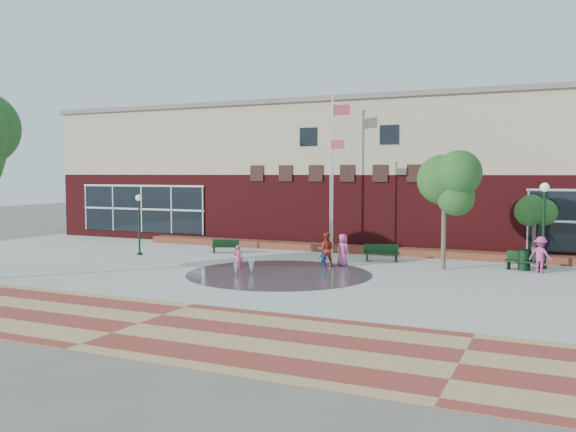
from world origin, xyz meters
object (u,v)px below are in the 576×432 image
at_px(flagpole_left, 334,166).
at_px(trash_can, 524,260).
at_px(bench_left, 225,249).
at_px(child_splash, 238,259).
at_px(flagpole_right, 331,188).

xyz_separation_m(flagpole_left, trash_can, (10.40, -2.19, -4.47)).
xyz_separation_m(bench_left, child_splash, (3.95, -5.55, 0.39)).
bearing_deg(bench_left, flagpole_left, 6.56).
distance_m(flagpole_right, child_splash, 7.56).
bearing_deg(child_splash, flagpole_right, -109.26).
height_order(flagpole_right, child_splash, flagpole_right).
bearing_deg(bench_left, trash_can, -17.24).
height_order(bench_left, child_splash, child_splash).
bearing_deg(child_splash, bench_left, -55.74).
bearing_deg(trash_can, bench_left, -178.27).
relative_size(flagpole_right, child_splash, 5.27).
relative_size(bench_left, child_splash, 1.25).
relative_size(flagpole_right, bench_left, 4.22).
distance_m(trash_can, child_splash, 13.48).
xyz_separation_m(flagpole_left, flagpole_right, (0.49, -1.68, -1.20)).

